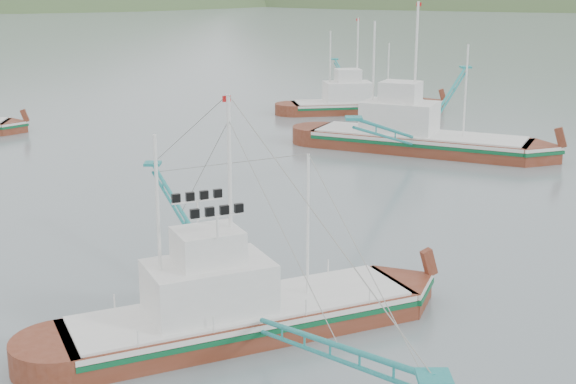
{
  "coord_description": "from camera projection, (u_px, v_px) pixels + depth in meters",
  "views": [
    {
      "loc": [
        -0.09,
        -29.85,
        12.91
      ],
      "look_at": [
        0.0,
        6.0,
        3.2
      ],
      "focal_mm": 50.0,
      "sensor_mm": 36.0,
      "label": 1
    }
  ],
  "objects": [
    {
      "name": "ground",
      "position": [
        288.0,
        308.0,
        32.18
      ],
      "size": [
        1200.0,
        1200.0,
        0.0
      ],
      "primitive_type": "plane",
      "color": "slate",
      "rests_on": "ground"
    },
    {
      "name": "main_boat",
      "position": [
        240.0,
        283.0,
        29.36
      ],
      "size": [
        13.47,
        22.67,
        9.68
      ],
      "rotation": [
        0.0,
        0.0,
        0.43
      ],
      "color": "maroon",
      "rests_on": "ground"
    },
    {
      "name": "bg_boat_far",
      "position": [
        359.0,
        96.0,
        77.52
      ],
      "size": [
        13.68,
        23.91,
        9.74
      ],
      "rotation": [
        0.0,
        0.0,
        0.16
      ],
      "color": "maroon",
      "rests_on": "ground"
    },
    {
      "name": "bg_boat_right",
      "position": [
        419.0,
        120.0,
        60.15
      ],
      "size": [
        16.63,
        28.0,
        11.96
      ],
      "rotation": [
        0.0,
        0.0,
        -0.43
      ],
      "color": "maroon",
      "rests_on": "ground"
    }
  ]
}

